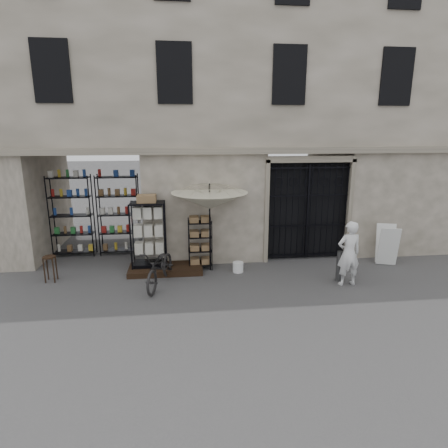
{
  "coord_description": "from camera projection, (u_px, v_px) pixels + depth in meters",
  "views": [
    {
      "loc": [
        -1.91,
        -8.25,
        3.82
      ],
      "look_at": [
        -0.8,
        1.4,
        1.35
      ],
      "focal_mm": 30.0,
      "sensor_mm": 36.0,
      "label": 1
    }
  ],
  "objects": [
    {
      "name": "easel_sign",
      "position": [
        387.0,
        245.0,
        10.75
      ],
      "size": [
        0.7,
        0.75,
        1.13
      ],
      "rotation": [
        0.0,
        0.0,
        -0.3
      ],
      "color": "silver",
      "rests_on": "ground"
    },
    {
      "name": "white_bucket",
      "position": [
        238.0,
        267.0,
        10.28
      ],
      "size": [
        0.3,
        0.3,
        0.28
      ],
      "primitive_type": "cylinder",
      "rotation": [
        0.0,
        0.0,
        -0.04
      ],
      "color": "white",
      "rests_on": "ground"
    },
    {
      "name": "wire_rack",
      "position": [
        200.0,
        244.0,
        10.42
      ],
      "size": [
        0.67,
        0.51,
        1.43
      ],
      "rotation": [
        0.0,
        0.0,
        0.1
      ],
      "color": "black",
      "rests_on": "ground"
    },
    {
      "name": "shop_shelving",
      "position": [
        96.0,
        215.0,
        11.46
      ],
      "size": [
        2.7,
        0.5,
        2.5
      ],
      "primitive_type": "cube",
      "color": "black",
      "rests_on": "ground"
    },
    {
      "name": "iron_gate",
      "position": [
        306.0,
        210.0,
        11.12
      ],
      "size": [
        2.5,
        0.21,
        3.0
      ],
      "color": "black",
      "rests_on": "ground"
    },
    {
      "name": "steel_bollard",
      "position": [
        339.0,
        266.0,
        9.61
      ],
      "size": [
        0.19,
        0.19,
        0.8
      ],
      "primitive_type": "cylinder",
      "rotation": [
        0.0,
        0.0,
        -0.32
      ],
      "color": "#4D4D4E",
      "rests_on": "ground"
    },
    {
      "name": "bicycle",
      "position": [
        161.0,
        285.0,
        9.44
      ],
      "size": [
        0.88,
        1.11,
        1.85
      ],
      "primitive_type": "imported",
      "rotation": [
        0.0,
        0.0,
        -0.26
      ],
      "color": "black",
      "rests_on": "ground"
    },
    {
      "name": "display_cabinet",
      "position": [
        149.0,
        238.0,
        10.18
      ],
      "size": [
        1.0,
        0.76,
        1.93
      ],
      "rotation": [
        0.0,
        0.0,
        -0.26
      ],
      "color": "black",
      "rests_on": "step_platform"
    },
    {
      "name": "market_umbrella",
      "position": [
        210.0,
        196.0,
        9.93
      ],
      "size": [
        1.85,
        1.88,
        2.91
      ],
      "rotation": [
        0.0,
        0.0,
        0.04
      ],
      "color": "black",
      "rests_on": "ground"
    },
    {
      "name": "ground",
      "position": [
        263.0,
        291.0,
        9.1
      ],
      "size": [
        80.0,
        80.0,
        0.0
      ],
      "primitive_type": "plane",
      "color": "black",
      "rests_on": "ground"
    },
    {
      "name": "step_platform",
      "position": [
        166.0,
        269.0,
        10.31
      ],
      "size": [
        2.0,
        0.9,
        0.15
      ],
      "primitive_type": "cube",
      "color": "black",
      "rests_on": "ground"
    },
    {
      "name": "wooden_stool",
      "position": [
        50.0,
        268.0,
        9.59
      ],
      "size": [
        0.38,
        0.38,
        0.67
      ],
      "rotation": [
        0.0,
        0.0,
        -0.2
      ],
      "color": "black",
      "rests_on": "ground"
    },
    {
      "name": "main_building",
      "position": [
        240.0,
        107.0,
        11.84
      ],
      "size": [
        14.0,
        4.0,
        9.0
      ],
      "primitive_type": "cube",
      "color": "#B7A898",
      "rests_on": "ground"
    },
    {
      "name": "shop_recess",
      "position": [
        93.0,
        211.0,
        10.93
      ],
      "size": [
        3.0,
        1.7,
        3.0
      ],
      "primitive_type": "cube",
      "color": "black",
      "rests_on": "ground"
    },
    {
      "name": "shopkeeper",
      "position": [
        346.0,
        284.0,
        9.48
      ],
      "size": [
        0.73,
        1.69,
        0.4
      ],
      "primitive_type": "imported",
      "rotation": [
        0.0,
        0.0,
        3.22
      ],
      "color": "silver",
      "rests_on": "ground"
    }
  ]
}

